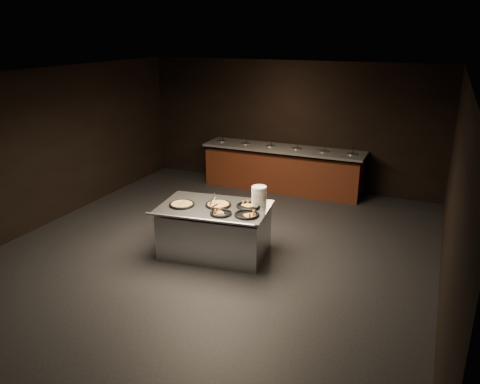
{
  "coord_description": "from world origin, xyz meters",
  "views": [
    {
      "loc": [
        3.21,
        -6.33,
        3.55
      ],
      "look_at": [
        0.34,
        0.3,
        1.02
      ],
      "focal_mm": 35.0,
      "sensor_mm": 36.0,
      "label": 1
    }
  ],
  "objects_px": {
    "plate_stack": "(259,196)",
    "pan_cheese_whole": "(218,204)",
    "serving_counter": "(215,231)",
    "pan_veggie_whole": "(182,204)"
  },
  "relations": [
    {
      "from": "plate_stack",
      "to": "pan_cheese_whole",
      "type": "bearing_deg",
      "value": -156.08
    },
    {
      "from": "serving_counter",
      "to": "pan_cheese_whole",
      "type": "distance_m",
      "value": 0.46
    },
    {
      "from": "pan_cheese_whole",
      "to": "pan_veggie_whole",
      "type": "bearing_deg",
      "value": -157.15
    },
    {
      "from": "serving_counter",
      "to": "pan_veggie_whole",
      "type": "xyz_separation_m",
      "value": [
        -0.5,
        -0.18,
        0.45
      ]
    },
    {
      "from": "serving_counter",
      "to": "plate_stack",
      "type": "relative_size",
      "value": 5.84
    },
    {
      "from": "plate_stack",
      "to": "pan_veggie_whole",
      "type": "distance_m",
      "value": 1.26
    },
    {
      "from": "serving_counter",
      "to": "pan_veggie_whole",
      "type": "height_order",
      "value": "pan_veggie_whole"
    },
    {
      "from": "serving_counter",
      "to": "pan_cheese_whole",
      "type": "height_order",
      "value": "pan_cheese_whole"
    },
    {
      "from": "plate_stack",
      "to": "pan_cheese_whole",
      "type": "relative_size",
      "value": 0.77
    },
    {
      "from": "plate_stack",
      "to": "pan_veggie_whole",
      "type": "height_order",
      "value": "plate_stack"
    }
  ]
}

